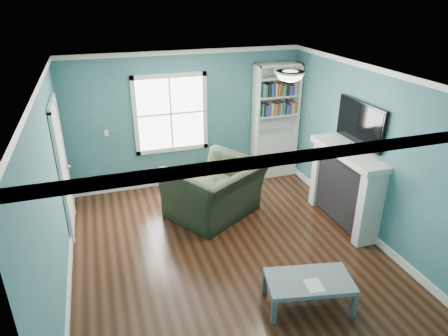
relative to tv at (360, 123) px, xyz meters
name	(u,v)px	position (x,y,z in m)	size (l,w,h in m)	color
floor	(227,250)	(-2.20, -0.20, -1.72)	(5.00, 5.00, 0.00)	black
room_walls	(228,153)	(-2.20, -0.20, -0.14)	(5.00, 5.00, 5.00)	#326970
trim	(228,176)	(-2.20, -0.20, -0.49)	(4.50, 5.00, 2.60)	white
window	(171,114)	(-2.50, 2.29, -0.27)	(1.40, 0.06, 1.50)	white
bookshelf	(274,132)	(-0.43, 2.10, -0.80)	(0.90, 0.35, 2.31)	silver
fireplace	(345,188)	(-0.12, 0.00, -1.09)	(0.44, 1.58, 1.30)	black
tv	(360,123)	(0.00, 0.00, 0.00)	(0.06, 1.10, 0.65)	black
door	(63,168)	(-4.42, 1.20, -0.65)	(0.12, 0.98, 2.17)	silver
ceiling_fixture	(290,75)	(-1.30, -0.10, 0.82)	(0.38, 0.38, 0.15)	white
light_switch	(106,133)	(-3.70, 2.28, -0.52)	(0.08, 0.01, 0.12)	white
recliner	(215,181)	(-2.07, 0.87, -1.09)	(1.45, 0.94, 1.27)	black
coffee_table	(309,283)	(-1.60, -1.56, -1.40)	(1.13, 0.76, 0.38)	#515861
paper_sheet	(314,285)	(-1.60, -1.67, -1.35)	(0.19, 0.25, 0.00)	white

